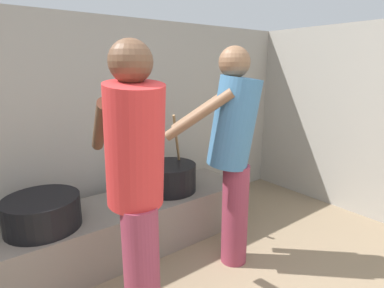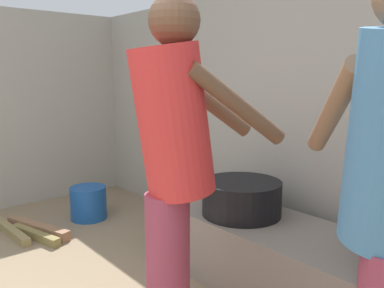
% 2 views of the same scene
% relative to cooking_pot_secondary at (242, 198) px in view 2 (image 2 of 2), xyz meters
% --- Properties ---
extents(block_enclosure_rear, '(5.62, 0.20, 1.92)m').
position_rel_cooking_pot_secondary_xyz_m(block_enclosure_rear, '(0.21, 0.54, 0.43)').
color(block_enclosure_rear, '#9E998E').
rests_on(block_enclosure_rear, ground_plane).
extents(hearth_ledge, '(2.37, 0.60, 0.42)m').
position_rel_cooking_pot_secondary_xyz_m(hearth_ledge, '(0.53, 0.02, -0.32)').
color(hearth_ledge, slate).
rests_on(hearth_ledge, ground_plane).
extents(cooking_pot_secondary, '(0.50, 0.50, 0.22)m').
position_rel_cooking_pot_secondary_xyz_m(cooking_pot_secondary, '(0.00, 0.00, 0.00)').
color(cooking_pot_secondary, black).
rests_on(cooking_pot_secondary, hearth_ledge).
extents(cook_in_red_shirt, '(0.48, 0.73, 1.63)m').
position_rel_cooking_pot_secondary_xyz_m(cook_in_red_shirt, '(0.32, -0.79, 0.41)').
color(cook_in_red_shirt, '#8C3347').
rests_on(cook_in_red_shirt, ground_plane).
extents(bucket_blue_plastic, '(0.32, 0.32, 0.30)m').
position_rel_cooking_pot_secondary_xyz_m(bucket_blue_plastic, '(-1.61, -0.29, -0.38)').
color(bucket_blue_plastic, '#194C99').
rests_on(bucket_blue_plastic, ground_plane).
extents(firewood_pile, '(0.84, 0.38, 0.08)m').
position_rel_cooking_pot_secondary_xyz_m(firewood_pile, '(-1.57, -0.84, -0.49)').
color(firewood_pile, '#8E6447').
rests_on(firewood_pile, ground_plane).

